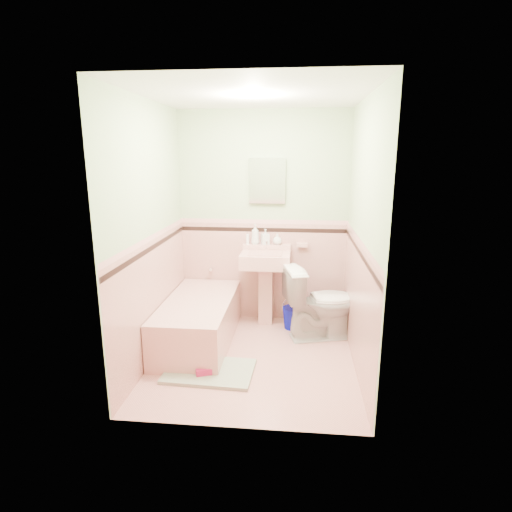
# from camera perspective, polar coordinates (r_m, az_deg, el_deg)

# --- Properties ---
(floor) EXTENTS (2.20, 2.20, 0.00)m
(floor) POSITION_cam_1_polar(r_m,az_deg,el_deg) (4.29, -0.34, -13.88)
(floor) COLOR #D8968D
(floor) RESTS_ON ground
(ceiling) EXTENTS (2.20, 2.20, 0.00)m
(ceiling) POSITION_cam_1_polar(r_m,az_deg,el_deg) (3.84, -0.40, 21.36)
(ceiling) COLOR white
(ceiling) RESTS_ON ground
(wall_back) EXTENTS (2.50, 0.00, 2.50)m
(wall_back) POSITION_cam_1_polar(r_m,az_deg,el_deg) (4.96, 0.99, 5.14)
(wall_back) COLOR beige
(wall_back) RESTS_ON ground
(wall_front) EXTENTS (2.50, 0.00, 2.50)m
(wall_front) POSITION_cam_1_polar(r_m,az_deg,el_deg) (2.81, -2.76, -1.56)
(wall_front) COLOR beige
(wall_front) RESTS_ON ground
(wall_left) EXTENTS (0.00, 2.50, 2.50)m
(wall_left) POSITION_cam_1_polar(r_m,az_deg,el_deg) (4.10, -14.41, 2.90)
(wall_left) COLOR beige
(wall_left) RESTS_ON ground
(wall_right) EXTENTS (0.00, 2.50, 2.50)m
(wall_right) POSITION_cam_1_polar(r_m,az_deg,el_deg) (3.90, 14.41, 2.35)
(wall_right) COLOR beige
(wall_right) RESTS_ON ground
(wainscot_back) EXTENTS (2.00, 0.00, 2.00)m
(wainscot_back) POSITION_cam_1_polar(r_m,az_deg,el_deg) (5.08, 0.95, -2.15)
(wainscot_back) COLOR #DA9B92
(wainscot_back) RESTS_ON ground
(wainscot_front) EXTENTS (2.00, 0.00, 2.00)m
(wainscot_front) POSITION_cam_1_polar(r_m,az_deg,el_deg) (3.06, -2.58, -13.32)
(wainscot_front) COLOR #DA9B92
(wainscot_front) RESTS_ON ground
(wainscot_left) EXTENTS (0.00, 2.20, 2.20)m
(wainscot_left) POSITION_cam_1_polar(r_m,az_deg,el_deg) (4.27, -13.74, -5.71)
(wainscot_left) COLOR #DA9B92
(wainscot_left) RESTS_ON ground
(wainscot_right) EXTENTS (0.00, 2.20, 2.20)m
(wainscot_right) POSITION_cam_1_polar(r_m,az_deg,el_deg) (4.07, 13.70, -6.64)
(wainscot_right) COLOR #DA9B92
(wainscot_right) RESTS_ON ground
(accent_back) EXTENTS (2.00, 0.00, 2.00)m
(accent_back) POSITION_cam_1_polar(r_m,az_deg,el_deg) (4.96, 0.97, 3.62)
(accent_back) COLOR black
(accent_back) RESTS_ON ground
(accent_front) EXTENTS (2.00, 0.00, 2.00)m
(accent_front) POSITION_cam_1_polar(r_m,az_deg,el_deg) (2.87, -2.68, -3.97)
(accent_front) COLOR black
(accent_front) RESTS_ON ground
(accent_left) EXTENTS (0.00, 2.20, 2.20)m
(accent_left) POSITION_cam_1_polar(r_m,az_deg,el_deg) (4.12, -14.07, 1.12)
(accent_left) COLOR black
(accent_left) RESTS_ON ground
(accent_right) EXTENTS (0.00, 2.20, 2.20)m
(accent_right) POSITION_cam_1_polar(r_m,az_deg,el_deg) (3.92, 14.04, 0.50)
(accent_right) COLOR black
(accent_right) RESTS_ON ground
(cap_back) EXTENTS (2.00, 0.00, 2.00)m
(cap_back) POSITION_cam_1_polar(r_m,az_deg,el_deg) (4.94, 0.97, 4.76)
(cap_back) COLOR #D89A96
(cap_back) RESTS_ON ground
(cap_front) EXTENTS (2.00, 0.00, 2.00)m
(cap_front) POSITION_cam_1_polar(r_m,az_deg,el_deg) (2.84, -2.70, -2.05)
(cap_front) COLOR #D89A96
(cap_front) RESTS_ON ground
(cap_left) EXTENTS (0.00, 2.20, 2.20)m
(cap_left) POSITION_cam_1_polar(r_m,az_deg,el_deg) (4.10, -14.15, 2.49)
(cap_left) COLOR #D89A96
(cap_left) RESTS_ON ground
(cap_right) EXTENTS (0.00, 2.20, 2.20)m
(cap_right) POSITION_cam_1_polar(r_m,az_deg,el_deg) (3.90, 14.12, 1.93)
(cap_right) COLOR #D89A96
(cap_right) RESTS_ON ground
(bathtub) EXTENTS (0.70, 1.50, 0.45)m
(bathtub) POSITION_cam_1_polar(r_m,az_deg,el_deg) (4.59, -7.84, -9.00)
(bathtub) COLOR #D39890
(bathtub) RESTS_ON floor
(tub_faucet) EXTENTS (0.04, 0.12, 0.04)m
(tub_faucet) POSITION_cam_1_polar(r_m,az_deg,el_deg) (5.13, -6.12, -1.73)
(tub_faucet) COLOR silver
(tub_faucet) RESTS_ON wall_back
(sink) EXTENTS (0.57, 0.48, 0.89)m
(sink) POSITION_cam_1_polar(r_m,az_deg,el_deg) (4.91, 1.30, -4.62)
(sink) COLOR #D39890
(sink) RESTS_ON floor
(sink_faucet) EXTENTS (0.02, 0.02, 0.10)m
(sink_faucet) POSITION_cam_1_polar(r_m,az_deg,el_deg) (4.91, 1.46, 1.49)
(sink_faucet) COLOR silver
(sink_faucet) RESTS_ON sink
(medicine_cabinet) EXTENTS (0.41, 0.04, 0.51)m
(medicine_cabinet) POSITION_cam_1_polar(r_m,az_deg,el_deg) (4.87, 1.58, 10.31)
(medicine_cabinet) COLOR white
(medicine_cabinet) RESTS_ON wall_back
(soap_dish) EXTENTS (0.13, 0.07, 0.04)m
(soap_dish) POSITION_cam_1_polar(r_m,az_deg,el_deg) (4.95, 6.36, 1.52)
(soap_dish) COLOR #D39890
(soap_dish) RESTS_ON wall_back
(soap_bottle_left) EXTENTS (0.12, 0.12, 0.24)m
(soap_bottle_left) POSITION_cam_1_polar(r_m,az_deg,el_deg) (4.93, -0.11, 2.99)
(soap_bottle_left) COLOR #B2B2B2
(soap_bottle_left) RESTS_ON sink
(soap_bottle_mid) EXTENTS (0.11, 0.11, 0.19)m
(soap_bottle_mid) POSITION_cam_1_polar(r_m,az_deg,el_deg) (4.93, 1.29, 2.67)
(soap_bottle_mid) COLOR #B2B2B2
(soap_bottle_mid) RESTS_ON sink
(soap_bottle_right) EXTENTS (0.13, 0.13, 0.13)m
(soap_bottle_right) POSITION_cam_1_polar(r_m,az_deg,el_deg) (4.93, 2.95, 2.33)
(soap_bottle_right) COLOR #B2B2B2
(soap_bottle_right) RESTS_ON sink
(tube) EXTENTS (0.04, 0.04, 0.12)m
(tube) POSITION_cam_1_polar(r_m,az_deg,el_deg) (4.96, -1.16, 2.35)
(tube) COLOR white
(tube) RESTS_ON sink
(toilet) EXTENTS (0.90, 0.66, 0.82)m
(toilet) POSITION_cam_1_polar(r_m,az_deg,el_deg) (4.65, 8.97, -6.30)
(toilet) COLOR white
(toilet) RESTS_ON floor
(bucket) EXTENTS (0.27, 0.27, 0.25)m
(bucket) POSITION_cam_1_polar(r_m,az_deg,el_deg) (4.95, 5.14, -8.46)
(bucket) COLOR #03099B
(bucket) RESTS_ON floor
(bath_mat) EXTENTS (0.84, 0.58, 0.03)m
(bath_mat) POSITION_cam_1_polar(r_m,az_deg,el_deg) (4.06, -6.41, -15.47)
(bath_mat) COLOR gray
(bath_mat) RESTS_ON floor
(shoe) EXTENTS (0.16, 0.11, 0.06)m
(shoe) POSITION_cam_1_polar(r_m,az_deg,el_deg) (3.96, -7.18, -15.51)
(shoe) COLOR #BF1E59
(shoe) RESTS_ON bath_mat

